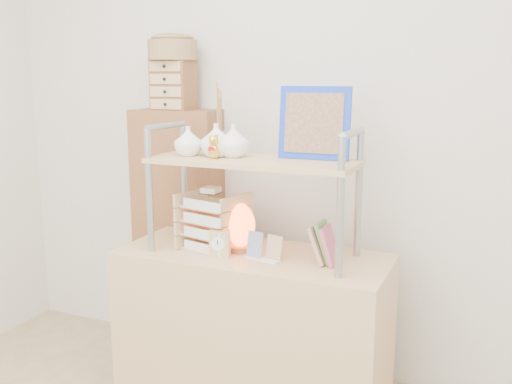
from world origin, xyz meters
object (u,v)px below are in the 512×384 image
(cabinet, at_px, (180,234))
(letter_tray, at_px, (212,224))
(salt_lamp, at_px, (240,227))
(desk, at_px, (253,332))

(cabinet, bearing_deg, letter_tray, -48.16)
(salt_lamp, bearing_deg, cabinet, 146.28)
(desk, xyz_separation_m, salt_lamp, (-0.07, 0.02, 0.48))
(cabinet, relative_size, letter_tray, 4.74)
(letter_tray, bearing_deg, cabinet, 136.77)
(letter_tray, relative_size, salt_lamp, 1.32)
(cabinet, distance_m, letter_tray, 0.58)
(cabinet, height_order, letter_tray, cabinet)
(desk, distance_m, cabinet, 0.77)
(desk, height_order, cabinet, cabinet)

